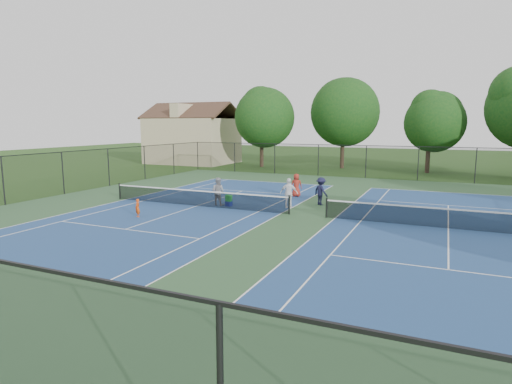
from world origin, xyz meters
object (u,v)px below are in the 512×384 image
at_px(tree_back_b, 344,109).
at_px(clapboard_house, 193,139).
at_px(tree_back_c, 430,119).
at_px(bystander_a, 289,193).
at_px(bystander_c, 296,185).
at_px(bystander_b, 321,191).
at_px(tree_back_a, 262,114).
at_px(ball_hopper, 229,198).
at_px(ball_crate, 229,204).
at_px(instructor, 218,191).
at_px(child_player, 138,208).

bearing_deg(tree_back_b, clapboard_house, -176.99).
xyz_separation_m(tree_back_c, bystander_a, (-6.67, -23.33, -4.58)).
relative_size(clapboard_house, bystander_c, 6.80).
bearing_deg(bystander_b, bystander_c, -10.08).
xyz_separation_m(tree_back_a, bystander_c, (10.41, -18.23, -5.24)).
height_order(tree_back_a, bystander_b, tree_back_a).
height_order(bystander_a, bystander_b, bystander_a).
xyz_separation_m(clapboard_house, bystander_a, (21.33, -23.33, -2.19)).
relative_size(tree_back_a, ball_hopper, 23.12).
relative_size(tree_back_b, ball_hopper, 25.33).
bearing_deg(ball_crate, instructor, -178.66).
relative_size(tree_back_c, instructor, 4.89).
bearing_deg(bystander_a, ball_hopper, 3.63).
bearing_deg(tree_back_c, clapboard_house, -180.00).
relative_size(tree_back_a, instructor, 5.33).
distance_m(bystander_a, ball_hopper, 3.69).
xyz_separation_m(clapboard_house, ball_hopper, (17.77, -24.18, -2.60)).
distance_m(tree_back_b, bystander_a, 25.09).
xyz_separation_m(bystander_a, bystander_b, (1.46, 1.74, -0.04)).
bearing_deg(clapboard_house, instructor, -54.86).
height_order(tree_back_c, bystander_b, tree_back_c).
relative_size(child_player, bystander_b, 0.57).
distance_m(clapboard_house, instructor, 29.68).
height_order(tree_back_a, child_player, tree_back_a).
height_order(child_player, ball_crate, child_player).
bearing_deg(tree_back_c, tree_back_b, 173.66).
height_order(tree_back_b, tree_back_c, tree_back_b).
xyz_separation_m(child_player, ball_crate, (3.01, 4.77, -0.35)).
bearing_deg(ball_crate, tree_back_b, 87.19).
relative_size(tree_back_b, clapboard_house, 0.93).
bearing_deg(tree_back_c, tree_back_a, -176.82).
xyz_separation_m(tree_back_a, bystander_b, (12.80, -20.59, -5.18)).
height_order(child_player, bystander_c, bystander_c).
height_order(tree_back_b, ball_hopper, tree_back_b).
xyz_separation_m(instructor, bystander_b, (5.76, 2.61, 0.00)).
bearing_deg(bystander_a, tree_back_b, -94.40).
bearing_deg(instructor, clapboard_house, -53.75).
distance_m(bystander_a, bystander_c, 4.20).
bearing_deg(tree_back_a, ball_crate, -71.48).
bearing_deg(instructor, tree_back_a, -72.03).
distance_m(tree_back_a, ball_crate, 25.15).
relative_size(tree_back_a, tree_back_c, 1.09).
xyz_separation_m(tree_back_b, tree_back_c, (9.00, -1.00, -1.11)).
bearing_deg(clapboard_house, ball_hopper, -53.70).
bearing_deg(tree_back_b, tree_back_c, -6.34).
relative_size(clapboard_house, child_player, 10.93).
xyz_separation_m(tree_back_b, bystander_b, (3.80, -22.59, -5.73)).
height_order(clapboard_house, bystander_b, clapboard_house).
bearing_deg(ball_hopper, bystander_a, 13.50).
relative_size(tree_back_b, instructor, 5.84).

